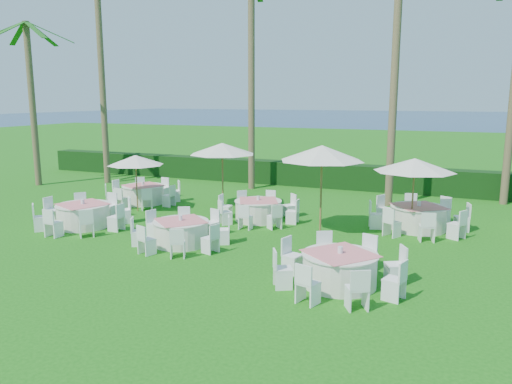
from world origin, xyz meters
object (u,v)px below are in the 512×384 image
(banquet_table_a, at_px, (83,215))
(banquet_table_b, at_px, (181,232))
(banquet_table_e, at_px, (258,210))
(umbrella_b, at_px, (322,153))
(banquet_table_c, at_px, (340,268))
(banquet_table_d, at_px, (143,194))
(umbrella_c, at_px, (222,149))
(umbrella_d, at_px, (415,165))
(banquet_table_f, at_px, (418,217))
(umbrella_a, at_px, (136,160))

(banquet_table_a, height_order, banquet_table_b, banquet_table_a)
(banquet_table_e, bearing_deg, umbrella_b, -17.68)
(umbrella_b, bearing_deg, banquet_table_c, -68.87)
(banquet_table_d, bearing_deg, umbrella_c, 9.89)
(banquet_table_d, relative_size, umbrella_d, 1.19)
(umbrella_d, bearing_deg, banquet_table_f, 73.40)
(banquet_table_a, height_order, umbrella_b, umbrella_b)
(banquet_table_d, bearing_deg, umbrella_b, -11.90)
(banquet_table_a, distance_m, banquet_table_d, 4.13)
(umbrella_b, bearing_deg, banquet_table_e, 162.32)
(umbrella_b, relative_size, umbrella_d, 1.11)
(banquet_table_d, xyz_separation_m, umbrella_a, (0.65, -1.33, 1.63))
(umbrella_a, xyz_separation_m, umbrella_d, (10.40, 0.76, 0.25))
(banquet_table_a, relative_size, banquet_table_d, 1.03)
(banquet_table_c, xyz_separation_m, banquet_table_e, (-4.27, 5.21, -0.02))
(banquet_table_a, xyz_separation_m, umbrella_d, (10.65, 3.53, 1.86))
(umbrella_c, bearing_deg, banquet_table_b, -77.25)
(banquet_table_c, height_order, umbrella_c, umbrella_c)
(banquet_table_c, relative_size, umbrella_c, 1.18)
(banquet_table_a, relative_size, umbrella_d, 1.22)
(banquet_table_c, height_order, umbrella_d, umbrella_d)
(banquet_table_f, relative_size, umbrella_a, 1.47)
(umbrella_a, bearing_deg, banquet_table_e, 4.63)
(banquet_table_f, height_order, umbrella_b, umbrella_b)
(umbrella_a, height_order, umbrella_c, umbrella_c)
(banquet_table_b, xyz_separation_m, umbrella_a, (-4.02, 3.32, 1.64))
(umbrella_b, bearing_deg, umbrella_d, 22.75)
(banquet_table_e, bearing_deg, banquet_table_c, -50.66)
(banquet_table_b, bearing_deg, umbrella_c, 102.75)
(banquet_table_a, relative_size, banquet_table_c, 1.01)
(banquet_table_b, height_order, banquet_table_c, banquet_table_c)
(banquet_table_b, bearing_deg, umbrella_a, 140.42)
(banquet_table_f, xyz_separation_m, umbrella_c, (-7.74, 0.60, 1.98))
(banquet_table_b, height_order, banquet_table_d, banquet_table_d)
(banquet_table_a, height_order, banquet_table_d, banquet_table_a)
(banquet_table_e, relative_size, umbrella_c, 1.13)
(banquet_table_e, bearing_deg, banquet_table_f, 9.48)
(banquet_table_b, relative_size, banquet_table_d, 0.95)
(banquet_table_d, height_order, banquet_table_e, banquet_table_d)
(banquet_table_b, bearing_deg, banquet_table_a, 172.76)
(umbrella_b, bearing_deg, banquet_table_b, -141.03)
(banquet_table_a, bearing_deg, umbrella_a, 84.79)
(banquet_table_f, relative_size, umbrella_c, 1.22)
(umbrella_d, bearing_deg, umbrella_a, -175.84)
(banquet_table_a, xyz_separation_m, umbrella_a, (0.25, 2.78, 1.61))
(banquet_table_a, relative_size, umbrella_b, 1.10)
(banquet_table_a, relative_size, banquet_table_b, 1.09)
(banquet_table_e, xyz_separation_m, umbrella_d, (5.36, 0.35, 1.89))
(umbrella_b, xyz_separation_m, umbrella_d, (2.79, 1.17, -0.39))
(banquet_table_a, distance_m, banquet_table_c, 9.77)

